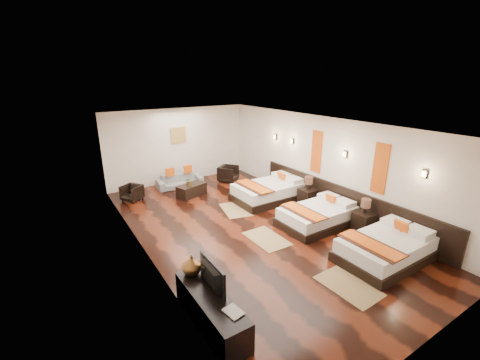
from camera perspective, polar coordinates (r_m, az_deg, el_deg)
floor at (r=8.74m, az=1.50°, el=-8.43°), size 5.50×9.50×0.01m
ceiling at (r=7.88m, az=1.67°, el=10.05°), size 5.50×9.50×0.01m
back_wall at (r=12.29m, az=-11.02°, el=6.12°), size 5.50×0.01×2.80m
left_wall at (r=7.12m, az=-17.10°, el=-3.40°), size 0.01×9.50×2.80m
right_wall at (r=9.95m, az=14.82°, el=2.97°), size 0.01×9.50×2.80m
headboard_panel at (r=9.72m, az=17.63°, el=-3.57°), size 0.08×6.60×0.90m
bed_near at (r=7.91m, az=24.87°, el=-11.08°), size 2.15×1.35×0.82m
bed_mid at (r=9.00m, az=13.90°, el=-6.24°), size 2.09×1.31×0.80m
bed_far at (r=10.49m, az=5.31°, el=-2.01°), size 2.30×1.45×0.88m
nightstand_a at (r=9.01m, az=21.43°, el=-6.70°), size 0.46×0.46×0.90m
nightstand_b at (r=10.23m, az=12.11°, el=-2.69°), size 0.48×0.48×0.95m
jute_mat_near at (r=6.88m, az=18.96°, el=-17.66°), size 0.79×1.22×0.01m
jute_mat_mid at (r=8.17m, az=4.82°, el=-10.49°), size 0.76×1.20×0.01m
jute_mat_far at (r=9.78m, az=-0.79°, el=-5.35°), size 1.01×1.34×0.01m
tv_console at (r=5.64m, az=-5.26°, el=-22.27°), size 0.50×1.80×0.55m
tv at (r=5.47m, az=-5.86°, el=-16.89°), size 0.12×0.85×0.49m
book at (r=5.09m, az=-2.27°, el=-23.25°), size 0.27×0.33×0.03m
figurine at (r=5.89m, az=-8.73°, el=-14.88°), size 0.41×0.41×0.37m
sofa at (r=11.87m, az=-10.82°, el=-0.11°), size 1.70×0.76×0.48m
armchair_left at (r=10.98m, az=-18.93°, el=-2.21°), size 0.80×0.79×0.53m
armchair_right at (r=12.25m, az=-2.12°, el=1.15°), size 0.95×0.95×0.62m
coffee_table at (r=10.96m, az=-8.73°, el=-1.79°), size 1.11×0.79×0.40m
table_plant at (r=10.79m, az=-9.23°, el=-0.27°), size 0.28×0.25×0.27m
orange_panel_a at (r=8.74m, az=23.97°, el=1.91°), size 0.04×0.40×1.30m
orange_panel_b at (r=10.06m, az=13.64°, el=5.00°), size 0.04×0.40×1.30m
sconce_near at (r=8.16m, az=30.33°, el=0.95°), size 0.07×0.12×0.18m
sconce_mid at (r=9.31m, az=18.44°, el=4.45°), size 0.07×0.12×0.18m
sconce_far at (r=10.78m, az=9.40°, el=6.96°), size 0.07×0.12×0.18m
sconce_lounge at (r=11.45m, az=6.39°, el=7.76°), size 0.07×0.12×0.18m
gold_artwork at (r=12.20m, az=-11.10°, el=7.94°), size 0.60×0.04×0.60m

